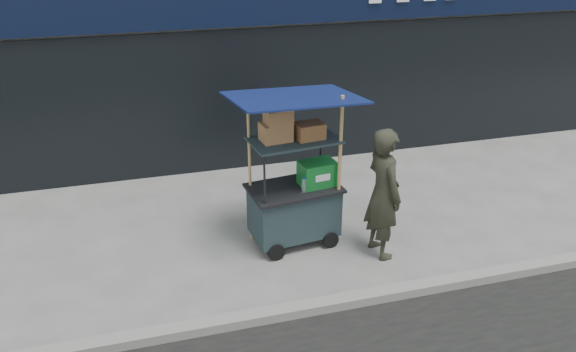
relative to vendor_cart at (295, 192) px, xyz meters
name	(u,v)px	position (x,y,z in m)	size (l,w,h in m)	color
ground	(316,299)	(-0.12, -1.30, -0.75)	(80.00, 80.00, 0.00)	#60605C
curb	(322,305)	(-0.12, -1.50, -0.69)	(80.00, 0.18, 0.12)	gray
vendor_cart	(295,192)	(0.00, 0.00, 0.00)	(1.71, 1.30, 2.14)	black
vendor_man	(383,193)	(0.99, -0.57, 0.13)	(0.64, 0.42, 1.75)	#292A1F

